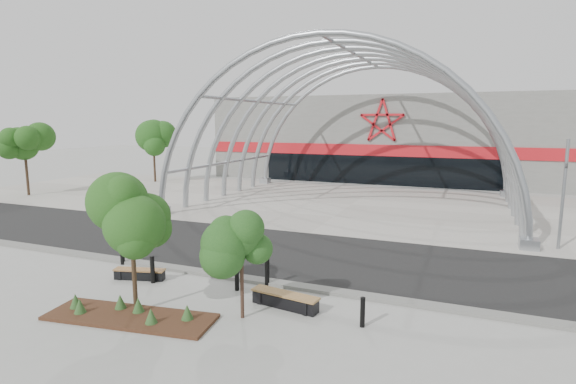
{
  "coord_description": "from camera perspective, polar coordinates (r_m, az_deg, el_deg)",
  "views": [
    {
      "loc": [
        7.33,
        -14.04,
        5.7
      ],
      "look_at": [
        0.0,
        4.0,
        2.6
      ],
      "focal_mm": 28.0,
      "sensor_mm": 36.0,
      "label": 1
    }
  ],
  "objects": [
    {
      "name": "bg_tree_0",
      "position": [
        43.67,
        -16.77,
        7.27
      ],
      "size": [
        3.0,
        3.0,
        6.45
      ],
      "color": "black",
      "rests_on": "ground"
    },
    {
      "name": "forecourt",
      "position": [
        30.96,
        8.04,
        -1.62
      ],
      "size": [
        60.0,
        17.0,
        0.04
      ],
      "primitive_type": "cube",
      "color": "#A6A197",
      "rests_on": "ground"
    },
    {
      "name": "arena_building",
      "position": [
        48.08,
        13.43,
        6.76
      ],
      "size": [
        34.0,
        15.24,
        8.0
      ],
      "color": "slate",
      "rests_on": "ground"
    },
    {
      "name": "bench_0",
      "position": [
        17.4,
        -18.32,
        -9.89
      ],
      "size": [
        1.91,
        0.87,
        0.39
      ],
      "color": "black",
      "rests_on": "ground"
    },
    {
      "name": "bg_tree_2",
      "position": [
        39.54,
        -30.48,
        5.14
      ],
      "size": [
        2.55,
        2.55,
        5.38
      ],
      "color": "black",
      "rests_on": "ground"
    },
    {
      "name": "street_tree_1",
      "position": [
        12.92,
        -5.96,
        -6.26
      ],
      "size": [
        1.35,
        1.35,
        3.2
      ],
      "color": "black",
      "rests_on": "ground"
    },
    {
      "name": "planting_bed",
      "position": [
        14.35,
        -19.6,
        -14.37
      ],
      "size": [
        5.17,
        2.21,
        0.53
      ],
      "color": "#321B15",
      "rests_on": "ground"
    },
    {
      "name": "street_tree_0",
      "position": [
        13.91,
        -19.35,
        -2.42
      ],
      "size": [
        1.87,
        1.87,
        4.26
      ],
      "color": "black",
      "rests_on": "ground"
    },
    {
      "name": "road",
      "position": [
        19.85,
        -0.55,
        -7.62
      ],
      "size": [
        140.0,
        7.0,
        0.02
      ],
      "primitive_type": "cube",
      "color": "black",
      "rests_on": "ground"
    },
    {
      "name": "bollard_1",
      "position": [
        16.82,
        -16.83,
        -9.4
      ],
      "size": [
        0.16,
        0.16,
        0.98
      ],
      "primitive_type": "cylinder",
      "color": "black",
      "rests_on": "ground"
    },
    {
      "name": "bollard_4",
      "position": [
        13.09,
        9.45,
        -14.82
      ],
      "size": [
        0.14,
        0.14,
        0.86
      ],
      "primitive_type": "cylinder",
      "color": "black",
      "rests_on": "ground"
    },
    {
      "name": "vault_canopy",
      "position": [
        30.96,
        8.04,
        -1.62
      ],
      "size": [
        20.8,
        15.8,
        20.36
      ],
      "color": "#9DA2A8",
      "rests_on": "ground"
    },
    {
      "name": "bollard_3",
      "position": [
        15.55,
        -6.51,
        -10.67
      ],
      "size": [
        0.15,
        0.15,
        0.94
      ],
      "primitive_type": "cylinder",
      "color": "black",
      "rests_on": "ground"
    },
    {
      "name": "bench_1",
      "position": [
        14.22,
        -0.39,
        -13.6
      ],
      "size": [
        2.27,
        0.81,
        0.47
      ],
      "color": "black",
      "rests_on": "ground"
    },
    {
      "name": "ground",
      "position": [
        16.84,
        -5.23,
        -10.78
      ],
      "size": [
        140.0,
        140.0,
        0.0
      ],
      "primitive_type": "plane",
      "color": "#9E9E99",
      "rests_on": "ground"
    },
    {
      "name": "kerb",
      "position": [
        16.61,
        -5.63,
        -10.85
      ],
      "size": [
        60.0,
        0.5,
        0.12
      ],
      "primitive_type": "cube",
      "color": "slate",
      "rests_on": "ground"
    },
    {
      "name": "signal_pole",
      "position": [
        23.09,
        31.58,
        -0.09
      ],
      "size": [
        0.23,
        0.7,
        4.93
      ],
      "color": "gray",
      "rests_on": "ground"
    },
    {
      "name": "bollard_0",
      "position": [
        19.26,
        -20.31,
        -7.04
      ],
      "size": [
        0.18,
        0.18,
        1.1
      ],
      "primitive_type": "cylinder",
      "color": "black",
      "rests_on": "ground"
    },
    {
      "name": "bollard_2",
      "position": [
        15.85,
        -2.67,
        -10.08
      ],
      "size": [
        0.16,
        0.16,
        1.02
      ],
      "primitive_type": "cylinder",
      "color": "black",
      "rests_on": "ground"
    }
  ]
}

